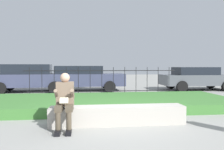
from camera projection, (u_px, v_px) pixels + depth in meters
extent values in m
plane|color=gray|center=(115.00, 124.00, 5.21)|extent=(60.00, 60.00, 0.00)
cube|color=#ADA89E|center=(118.00, 115.00, 5.21)|extent=(3.20, 0.50, 0.44)
cube|color=gray|center=(118.00, 123.00, 5.21)|extent=(3.07, 0.46, 0.08)
cube|color=black|center=(58.00, 133.00, 4.42)|extent=(0.11, 0.26, 0.09)
cylinder|color=#4C4233|center=(58.00, 121.00, 4.47)|extent=(0.11, 0.11, 0.35)
cube|color=#4C4233|center=(59.00, 108.00, 4.67)|extent=(0.15, 0.42, 0.13)
cube|color=black|center=(69.00, 132.00, 4.44)|extent=(0.11, 0.26, 0.09)
cylinder|color=#4C4233|center=(69.00, 121.00, 4.49)|extent=(0.11, 0.11, 0.35)
cube|color=#4C4233|center=(70.00, 108.00, 4.69)|extent=(0.15, 0.42, 0.13)
cube|color=#7A6651|center=(65.00, 94.00, 4.88)|extent=(0.38, 0.24, 0.54)
sphere|color=tan|center=(65.00, 78.00, 4.84)|extent=(0.21, 0.21, 0.21)
cylinder|color=#7A6651|center=(56.00, 94.00, 4.70)|extent=(0.08, 0.29, 0.24)
cylinder|color=#7A6651|center=(72.00, 94.00, 4.74)|extent=(0.08, 0.29, 0.24)
cube|color=beige|center=(64.00, 101.00, 4.62)|extent=(0.18, 0.09, 0.13)
cube|color=#3D7533|center=(106.00, 102.00, 7.55)|extent=(8.76, 3.34, 0.28)
cylinder|color=black|center=(102.00, 91.00, 9.76)|extent=(6.76, 0.03, 0.03)
cylinder|color=black|center=(102.00, 71.00, 9.73)|extent=(6.76, 0.03, 0.03)
cylinder|color=black|center=(30.00, 83.00, 9.39)|extent=(0.02, 0.02, 1.35)
cylinder|color=black|center=(42.00, 83.00, 9.45)|extent=(0.02, 0.02, 1.35)
cylinder|color=black|center=(54.00, 83.00, 9.51)|extent=(0.02, 0.02, 1.35)
cylinder|color=black|center=(66.00, 82.00, 9.57)|extent=(0.02, 0.02, 1.35)
cylinder|color=black|center=(78.00, 82.00, 9.63)|extent=(0.02, 0.02, 1.35)
cylinder|color=black|center=(90.00, 82.00, 9.69)|extent=(0.02, 0.02, 1.35)
cylinder|color=black|center=(102.00, 82.00, 9.75)|extent=(0.02, 0.02, 1.35)
cylinder|color=black|center=(113.00, 82.00, 9.81)|extent=(0.02, 0.02, 1.35)
cylinder|color=black|center=(125.00, 82.00, 9.87)|extent=(0.02, 0.02, 1.35)
cylinder|color=black|center=(136.00, 82.00, 9.93)|extent=(0.02, 0.02, 1.35)
cylinder|color=black|center=(147.00, 82.00, 9.99)|extent=(0.02, 0.02, 1.35)
cylinder|color=black|center=(158.00, 82.00, 10.05)|extent=(0.02, 0.02, 1.35)
cylinder|color=black|center=(169.00, 82.00, 10.11)|extent=(0.02, 0.02, 1.35)
cube|color=#4C5156|center=(197.00, 80.00, 12.69)|extent=(4.18, 1.79, 0.60)
cube|color=black|center=(195.00, 71.00, 12.65)|extent=(2.31, 1.55, 0.44)
cylinder|color=black|center=(210.00, 84.00, 13.66)|extent=(0.61, 0.21, 0.60)
cylinder|color=black|center=(182.00, 86.00, 11.75)|extent=(0.61, 0.21, 0.60)
cylinder|color=black|center=(171.00, 84.00, 13.41)|extent=(0.61, 0.21, 0.60)
cube|color=#383D56|center=(32.00, 80.00, 11.85)|extent=(4.46, 2.14, 0.67)
cube|color=black|center=(28.00, 69.00, 11.79)|extent=(2.50, 1.78, 0.52)
cylinder|color=black|center=(56.00, 87.00, 11.23)|extent=(0.62, 0.24, 0.60)
cylinder|color=black|center=(58.00, 84.00, 12.99)|extent=(0.62, 0.24, 0.60)
cylinder|color=black|center=(0.00, 88.00, 10.73)|extent=(0.62, 0.24, 0.60)
cylinder|color=black|center=(10.00, 85.00, 12.49)|extent=(0.62, 0.24, 0.60)
cube|color=#383D56|center=(82.00, 80.00, 12.24)|extent=(4.67, 1.88, 0.66)
cube|color=black|center=(79.00, 70.00, 12.19)|extent=(2.58, 1.62, 0.44)
cylinder|color=black|center=(110.00, 87.00, 11.59)|extent=(0.61, 0.21, 0.61)
cylinder|color=black|center=(106.00, 84.00, 13.31)|extent=(0.61, 0.21, 0.61)
cylinder|color=black|center=(54.00, 87.00, 11.19)|extent=(0.61, 0.21, 0.61)
cylinder|color=black|center=(58.00, 84.00, 12.91)|extent=(0.61, 0.21, 0.61)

